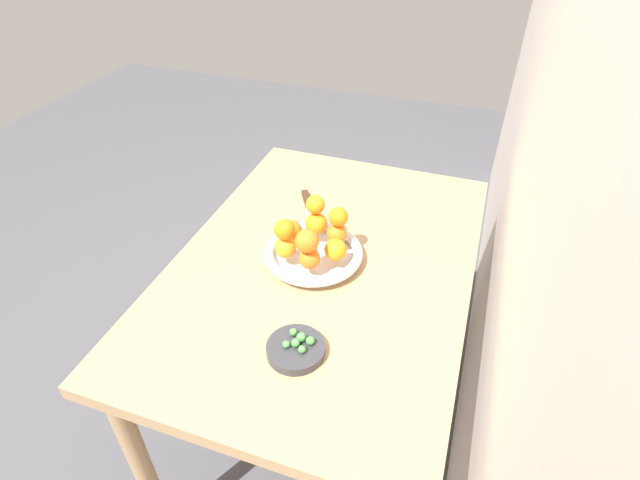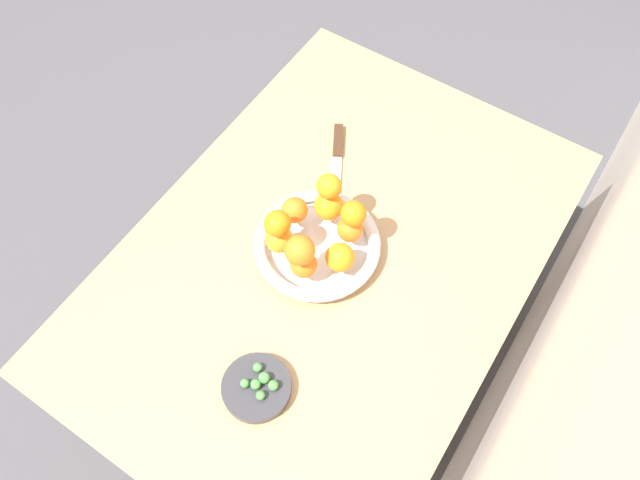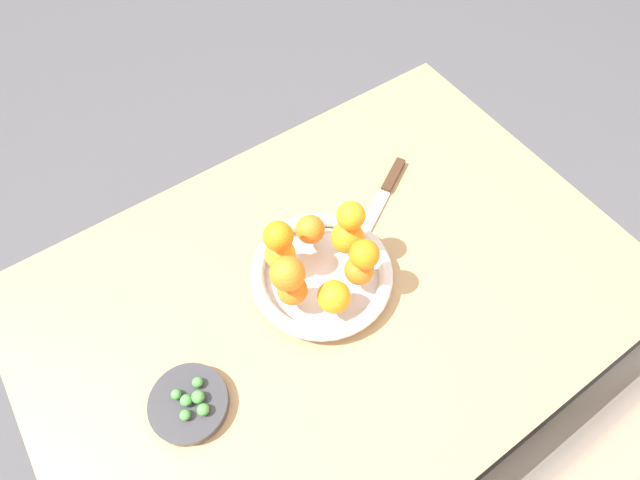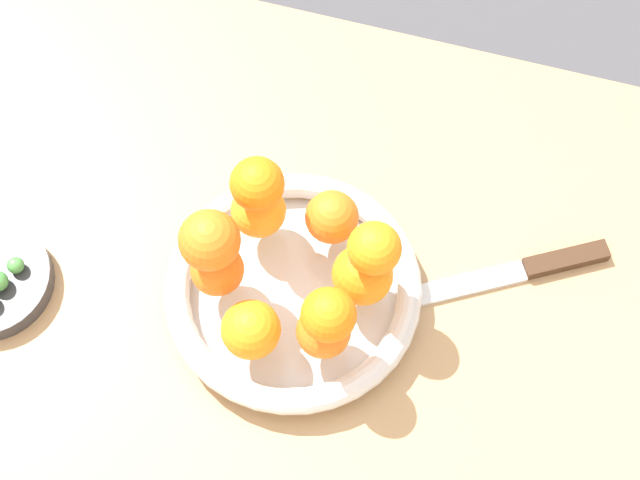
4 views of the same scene
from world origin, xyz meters
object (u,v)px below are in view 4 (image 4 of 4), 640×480
object	(u,v)px
dining_table	(294,351)
orange_4	(258,210)
orange_0	(251,330)
orange_8	(374,248)
orange_6	(329,315)
knife	(509,274)
fruit_bowl	(293,290)
orange_5	(217,269)
orange_1	(324,331)
orange_2	(363,275)
orange_3	(332,217)
candy_ball_4	(16,265)
orange_9	(209,240)
orange_7	(257,184)

from	to	relation	value
dining_table	orange_4	xyz separation A→B (m)	(0.06, -0.08, 0.16)
orange_0	orange_8	bearing A→B (deg)	-137.46
orange_6	knife	size ratio (longest dim) A/B	0.22
fruit_bowl	orange_5	xyz separation A→B (m)	(0.07, 0.02, 0.04)
orange_0	orange_1	distance (m)	0.07
orange_2	orange_3	bearing A→B (deg)	-49.71
orange_5	knife	distance (m)	0.30
orange_6	orange_4	bearing A→B (deg)	-46.34
orange_4	orange_8	world-z (taller)	orange_8
orange_4	candy_ball_4	xyz separation A→B (m)	(0.23, 0.11, -0.04)
fruit_bowl	orange_9	size ratio (longest dim) A/B	4.44
fruit_bowl	knife	distance (m)	0.22
orange_7	fruit_bowl	bearing A→B (deg)	131.19
orange_1	orange_3	world-z (taller)	orange_3
orange_4	orange_5	size ratio (longest dim) A/B	1.05
fruit_bowl	orange_8	xyz separation A→B (m)	(-0.07, -0.02, 0.10)
orange_0	orange_9	distance (m)	0.09
knife	dining_table	bearing A→B (deg)	28.93
orange_7	knife	world-z (taller)	orange_7
orange_8	candy_ball_4	bearing A→B (deg)	11.77
orange_0	candy_ball_4	xyz separation A→B (m)	(0.26, -0.01, -0.04)
orange_9	knife	world-z (taller)	orange_9
orange_2	fruit_bowl	bearing A→B (deg)	12.69
fruit_bowl	orange_1	bearing A→B (deg)	132.69
orange_1	orange_7	xyz separation A→B (m)	(0.09, -0.11, 0.06)
dining_table	fruit_bowl	xyz separation A→B (m)	(0.01, -0.03, 0.11)
orange_4	knife	world-z (taller)	orange_4
dining_table	candy_ball_4	size ratio (longest dim) A/B	63.87
orange_2	orange_5	world-z (taller)	orange_2
orange_5	orange_9	size ratio (longest dim) A/B	0.90
orange_0	candy_ball_4	size ratio (longest dim) A/B	3.33
orange_1	candy_ball_4	xyz separation A→B (m)	(0.32, 0.00, -0.04)
candy_ball_4	orange_1	bearing A→B (deg)	-179.29
candy_ball_4	orange_2	bearing A→B (deg)	-168.81
orange_7	orange_9	size ratio (longest dim) A/B	0.90
orange_6	fruit_bowl	bearing A→B (deg)	-45.31
orange_8	knife	world-z (taller)	orange_8
orange_8	orange_9	bearing A→B (deg)	11.99
orange_0	orange_5	bearing A→B (deg)	-45.35
candy_ball_4	knife	size ratio (longest dim) A/B	0.07
orange_5	orange_7	world-z (taller)	orange_7
candy_ball_4	dining_table	bearing A→B (deg)	-174.78
orange_3	knife	bearing A→B (deg)	-175.03
orange_7	orange_0	bearing A→B (deg)	103.12
orange_5	orange_6	distance (m)	0.14
orange_4	orange_6	world-z (taller)	orange_6
orange_0	orange_3	size ratio (longest dim) A/B	1.06
orange_7	orange_8	bearing A→B (deg)	163.51
orange_1	orange_6	bearing A→B (deg)	160.23
orange_0	orange_4	size ratio (longest dim) A/B	1.03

